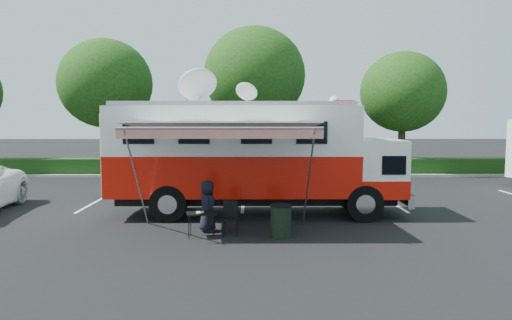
{
  "coord_description": "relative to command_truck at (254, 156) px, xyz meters",
  "views": [
    {
      "loc": [
        -0.13,
        -17.4,
        3.47
      ],
      "look_at": [
        0.0,
        0.5,
        1.9
      ],
      "focal_mm": 35.0,
      "sensor_mm": 36.0,
      "label": 1
    }
  ],
  "objects": [
    {
      "name": "ground_plane",
      "position": [
        0.09,
        0.0,
        -2.1
      ],
      "size": [
        120.0,
        120.0,
        0.0
      ],
      "primitive_type": "plane",
      "color": "black",
      "rests_on": "ground"
    },
    {
      "name": "back_border",
      "position": [
        1.23,
        12.9,
        2.91
      ],
      "size": [
        60.0,
        6.14,
        8.87
      ],
      "color": "#9E998E",
      "rests_on": "ground_plane"
    },
    {
      "name": "stall_lines",
      "position": [
        -0.41,
        3.0,
        -2.09
      ],
      "size": [
        24.12,
        5.5,
        0.01
      ],
      "color": "silver",
      "rests_on": "ground_plane"
    },
    {
      "name": "command_truck",
      "position": [
        0.0,
        0.0,
        0.0
      ],
      "size": [
        10.19,
        2.8,
        4.9
      ],
      "color": "black",
      "rests_on": "ground_plane"
    },
    {
      "name": "awning",
      "position": [
        -0.91,
        -2.91,
        1.06
      ],
      "size": [
        5.56,
        2.86,
        3.36
      ],
      "color": "silver",
      "rests_on": "ground_plane"
    },
    {
      "name": "person",
      "position": [
        -1.4,
        -2.57,
        -2.1
      ],
      "size": [
        0.51,
        0.77,
        1.56
      ],
      "primitive_type": "imported",
      "rotation": [
        0.0,
        0.0,
        1.58
      ],
      "color": "black",
      "rests_on": "ground_plane"
    },
    {
      "name": "folding_table",
      "position": [
        -1.51,
        -3.25,
        -1.43
      ],
      "size": [
        0.94,
        0.75,
        0.72
      ],
      "color": "black",
      "rests_on": "ground_plane"
    },
    {
      "name": "folding_chair",
      "position": [
        -0.68,
        -3.01,
        -1.5
      ],
      "size": [
        0.63,
        0.67,
        1.0
      ],
      "color": "black",
      "rests_on": "ground_plane"
    },
    {
      "name": "trash_bin",
      "position": [
        0.78,
        -3.32,
        -1.62
      ],
      "size": [
        0.64,
        0.64,
        0.95
      ],
      "color": "black",
      "rests_on": "ground_plane"
    }
  ]
}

